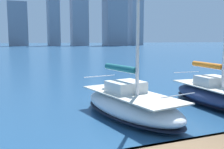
% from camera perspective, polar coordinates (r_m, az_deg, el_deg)
% --- Properties ---
extents(city_skyline, '(171.51, 20.11, 54.08)m').
position_cam_1_polar(city_skyline, '(165.81, -17.36, 13.10)').
color(city_skyline, '#8C96A5').
rests_on(city_skyline, ground).
extents(sailboat_orange, '(3.01, 6.79, 10.21)m').
position_cam_1_polar(sailboat_orange, '(16.58, 21.60, -3.95)').
color(sailboat_orange, navy).
rests_on(sailboat_orange, ground).
extents(sailboat_teal, '(3.91, 7.30, 11.38)m').
position_cam_1_polar(sailboat_teal, '(13.07, 3.97, -6.24)').
color(sailboat_teal, white).
rests_on(sailboat_teal, ground).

